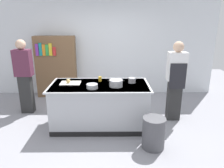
% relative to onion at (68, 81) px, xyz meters
% --- Properties ---
extents(ground_plane, '(10.00, 10.00, 0.00)m').
position_rel_onion_xyz_m(ground_plane, '(0.63, -0.05, -0.96)').
color(ground_plane, gray).
extents(back_wall, '(6.40, 0.12, 3.00)m').
position_rel_onion_xyz_m(back_wall, '(0.63, 2.05, 0.54)').
color(back_wall, silver).
rests_on(back_wall, ground_plane).
extents(counter_island, '(1.98, 0.98, 0.90)m').
position_rel_onion_xyz_m(counter_island, '(0.63, -0.05, -0.50)').
color(counter_island, '#B7BABF').
rests_on(counter_island, ground_plane).
extents(cutting_board, '(0.40, 0.28, 0.02)m').
position_rel_onion_xyz_m(cutting_board, '(0.04, 0.02, -0.05)').
color(cutting_board, silver).
rests_on(cutting_board, counter_island).
extents(onion, '(0.09, 0.09, 0.09)m').
position_rel_onion_xyz_m(onion, '(0.00, 0.00, 0.00)').
color(onion, tan).
rests_on(onion, cutting_board).
extents(stock_pot, '(0.32, 0.26, 0.13)m').
position_rel_onion_xyz_m(stock_pot, '(0.96, -0.17, 0.00)').
color(stock_pot, '#B7BABF').
rests_on(stock_pot, counter_island).
extents(sauce_pan, '(0.21, 0.15, 0.10)m').
position_rel_onion_xyz_m(sauce_pan, '(1.29, 0.07, -0.01)').
color(sauce_pan, '#99999E').
rests_on(sauce_pan, counter_island).
extents(mixing_bowl, '(0.21, 0.21, 0.09)m').
position_rel_onion_xyz_m(mixing_bowl, '(0.50, -0.29, -0.02)').
color(mixing_bowl, '#B7BABF').
rests_on(mixing_bowl, counter_island).
extents(juice_cup, '(0.07, 0.07, 0.10)m').
position_rel_onion_xyz_m(juice_cup, '(0.63, 0.18, -0.01)').
color(juice_cup, yellow).
rests_on(juice_cup, counter_island).
extents(trash_bin, '(0.39, 0.39, 0.56)m').
position_rel_onion_xyz_m(trash_bin, '(1.59, -0.86, -0.68)').
color(trash_bin, '#4C4C51').
rests_on(trash_bin, ground_plane).
extents(person_chef, '(0.38, 0.25, 1.72)m').
position_rel_onion_xyz_m(person_chef, '(2.24, 0.24, -0.05)').
color(person_chef, '#2A2A2A').
rests_on(person_chef, ground_plane).
extents(person_guest, '(0.38, 0.24, 1.72)m').
position_rel_onion_xyz_m(person_guest, '(-1.13, 0.64, -0.05)').
color(person_guest, '#292929').
rests_on(person_guest, ground_plane).
extents(bookshelf, '(1.10, 0.31, 1.70)m').
position_rel_onion_xyz_m(bookshelf, '(-0.67, 1.75, -0.11)').
color(bookshelf, brown).
rests_on(bookshelf, ground_plane).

